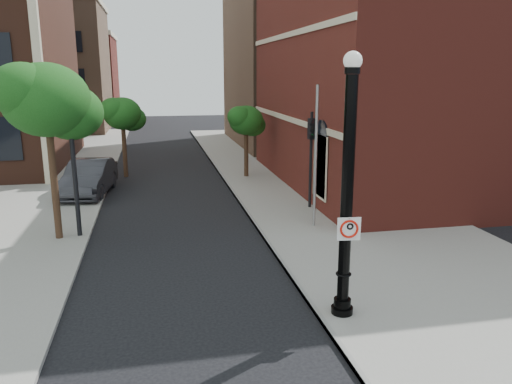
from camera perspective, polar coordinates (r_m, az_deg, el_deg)
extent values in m
plane|color=black|center=(11.57, -2.18, -16.10)|extent=(120.00, 120.00, 0.00)
cube|color=gray|center=(22.08, 8.95, -1.54)|extent=(8.00, 60.00, 0.12)
cube|color=gray|center=(29.44, -25.93, 1.02)|extent=(10.00, 50.00, 0.12)
cube|color=gray|center=(21.04, -1.18, -2.09)|extent=(0.10, 60.00, 0.14)
cube|color=maroon|center=(29.72, 25.37, 12.76)|extent=(22.00, 16.00, 12.00)
cube|color=black|center=(20.39, 7.39, 2.86)|extent=(0.08, 1.40, 2.40)
cube|color=beige|center=(24.93, 3.76, 8.34)|extent=(0.06, 16.00, 0.25)
cube|color=beige|center=(24.89, 3.91, 17.55)|extent=(0.06, 16.00, 0.25)
cube|color=beige|center=(27.50, -23.78, 15.05)|extent=(0.40, 0.40, 14.00)
cube|color=brown|center=(54.93, -23.14, 12.70)|extent=(12.00, 12.00, 12.00)
cube|color=maroon|center=(68.73, -20.81, 12.00)|extent=(12.00, 12.00, 10.00)
cube|color=brown|center=(43.67, 12.57, 14.83)|extent=(22.00, 14.00, 14.00)
cylinder|color=black|center=(12.43, 9.78, -13.37)|extent=(0.52, 0.52, 0.28)
cylinder|color=black|center=(12.32, 9.82, -12.40)|extent=(0.41, 0.41, 0.23)
cylinder|color=black|center=(11.44, 10.34, -0.55)|extent=(0.28, 0.28, 5.40)
torus|color=black|center=(12.02, 9.97, -9.20)|extent=(0.37, 0.37, 0.06)
cylinder|color=black|center=(11.11, 10.96, 13.47)|extent=(0.34, 0.34, 0.14)
sphere|color=silver|center=(11.11, 11.00, 14.52)|extent=(0.41, 0.41, 0.41)
cube|color=white|center=(11.50, 10.57, -4.17)|extent=(0.54, 0.08, 0.54)
cube|color=black|center=(11.42, 10.63, -2.98)|extent=(0.54, 0.07, 0.05)
cube|color=black|center=(11.57, 10.52, -5.34)|extent=(0.54, 0.07, 0.05)
cube|color=black|center=(11.43, 9.37, -4.22)|extent=(0.05, 0.01, 0.54)
cube|color=black|center=(11.56, 11.76, -4.12)|extent=(0.05, 0.01, 0.54)
torus|color=red|center=(11.50, 10.57, -4.17)|extent=(0.44, 0.11, 0.43)
cube|color=red|center=(11.50, 10.57, -4.17)|extent=(0.31, 0.04, 0.31)
cube|color=black|center=(11.48, 10.33, -4.18)|extent=(0.05, 0.01, 0.25)
torus|color=black|center=(11.48, 10.70, -3.89)|extent=(0.17, 0.07, 0.17)
cylinder|color=black|center=(11.43, 10.63, -3.01)|extent=(0.03, 0.02, 0.03)
imported|color=#2C2D31|center=(25.11, -18.52, 1.56)|extent=(2.35, 5.26, 1.68)
cylinder|color=black|center=(18.15, -20.13, 3.28)|extent=(0.16, 0.16, 5.52)
cube|color=black|center=(17.94, -20.60, 9.07)|extent=(0.42, 0.41, 1.15)
sphere|color=#E50505|center=(17.76, -20.97, 10.31)|extent=(0.21, 0.21, 0.21)
sphere|color=#FF8C00|center=(17.78, -20.87, 9.20)|extent=(0.21, 0.21, 0.21)
sphere|color=#00E519|center=(17.80, -20.78, 8.10)|extent=(0.21, 0.21, 0.21)
cylinder|color=black|center=(21.08, 6.27, 3.46)|extent=(0.12, 0.12, 4.16)
cube|color=black|center=(20.89, 6.36, 7.20)|extent=(0.30, 0.28, 0.87)
sphere|color=#E50505|center=(20.72, 6.44, 7.99)|extent=(0.16, 0.16, 0.16)
sphere|color=#FF8C00|center=(20.75, 6.42, 7.28)|extent=(0.16, 0.16, 0.16)
sphere|color=#00E519|center=(20.78, 6.40, 6.57)|extent=(0.16, 0.16, 0.16)
cylinder|color=#999999|center=(18.34, 6.82, 3.78)|extent=(0.11, 0.11, 5.31)
cylinder|color=black|center=(18.21, -22.12, 1.55)|extent=(0.24, 0.24, 4.52)
ellipsoid|color=#154913|center=(17.91, -22.85, 9.67)|extent=(2.84, 2.84, 2.42)
ellipsoid|color=#154913|center=(18.33, -20.42, 8.52)|extent=(2.20, 2.20, 1.87)
ellipsoid|color=#154913|center=(17.63, -25.06, 10.48)|extent=(2.07, 2.07, 1.76)
cylinder|color=black|center=(28.85, -14.81, 4.92)|extent=(0.24, 0.24, 3.31)
ellipsoid|color=#154913|center=(28.64, -15.04, 8.66)|extent=(2.08, 2.08, 1.77)
ellipsoid|color=#154913|center=(29.02, -14.02, 8.12)|extent=(1.61, 1.61, 1.36)
ellipsoid|color=#154913|center=(28.37, -15.96, 9.04)|extent=(1.51, 1.51, 1.28)
cylinder|color=black|center=(27.58, -1.13, 4.65)|extent=(0.24, 0.24, 2.99)
ellipsoid|color=#154913|center=(27.37, -1.14, 8.19)|extent=(1.88, 1.88, 1.60)
ellipsoid|color=#154913|center=(27.81, -0.40, 7.66)|extent=(1.45, 1.45, 1.23)
ellipsoid|color=#154913|center=(27.03, -1.86, 8.57)|extent=(1.37, 1.37, 1.16)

